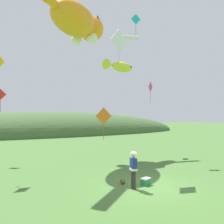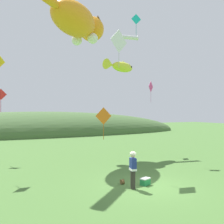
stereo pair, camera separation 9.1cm
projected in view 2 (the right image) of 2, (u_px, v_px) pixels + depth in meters
name	position (u px, v px, depth m)	size (l,w,h in m)	color
ground_plane	(146.00, 186.00, 12.35)	(120.00, 120.00, 0.00)	#477033
distant_hill_ridge	(28.00, 135.00, 39.82)	(52.35, 15.65, 7.50)	#426033
festival_attendant	(133.00, 169.00, 11.92)	(0.33, 0.46, 1.77)	#332D28
kite_spool	(122.00, 182.00, 12.68)	(0.15, 0.27, 0.27)	olive
picnic_cooler	(145.00, 181.00, 12.56)	(0.57, 0.47, 0.36)	#268C4C
kite_giant_cat	(78.00, 23.00, 20.14)	(7.41, 7.30, 2.93)	orange
kite_fish_windsock	(120.00, 66.00, 21.19)	(3.32, 2.01, 0.99)	yellow
kite_tube_streamer	(127.00, 37.00, 23.41)	(2.20, 0.75, 0.44)	white
kite_diamond_orange	(104.00, 116.00, 14.97)	(1.04, 0.03, 1.94)	orange
kite_diamond_pink	(151.00, 87.00, 22.18)	(0.83, 0.57, 1.90)	#E53F8C
kite_diamond_teal	(136.00, 20.00, 20.98)	(0.87, 0.15, 1.78)	#19BFBF
kite_diamond_red	(1.00, 95.00, 18.61)	(0.84, 0.16, 1.75)	red
kite_diamond_white	(119.00, 41.00, 15.45)	(1.39, 0.53, 2.37)	white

